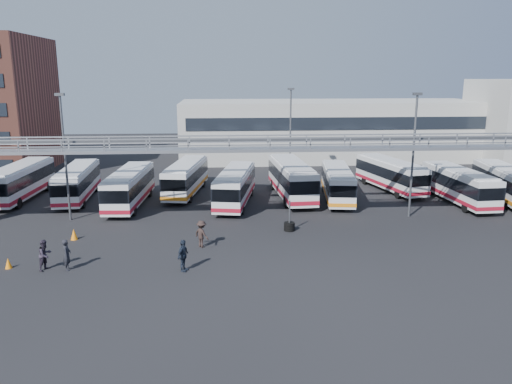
{
  "coord_description": "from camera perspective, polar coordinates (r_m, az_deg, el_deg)",
  "views": [
    {
      "loc": [
        -3.62,
        -32.19,
        11.57
      ],
      "look_at": [
        -0.91,
        6.0,
        2.56
      ],
      "focal_mm": 35.0,
      "sensor_mm": 36.0,
      "label": 1
    }
  ],
  "objects": [
    {
      "name": "bus_0",
      "position": [
        52.1,
        -25.31,
        1.2
      ],
      "size": [
        2.94,
        11.07,
        3.34
      ],
      "rotation": [
        0.0,
        0.0,
        -0.04
      ],
      "color": "silver",
      "rests_on": "ground"
    },
    {
      "name": "bus_3",
      "position": [
        49.72,
        -8.0,
        1.74
      ],
      "size": [
        4.03,
        10.77,
        3.19
      ],
      "rotation": [
        0.0,
        0.0,
        -0.15
      ],
      "color": "silver",
      "rests_on": "ground"
    },
    {
      "name": "tire_stack",
      "position": [
        38.06,
        3.83,
        -3.86
      ],
      "size": [
        0.82,
        0.82,
        2.35
      ],
      "color": "black",
      "rests_on": "ground"
    },
    {
      "name": "bus_4",
      "position": [
        45.44,
        -2.39,
        0.78
      ],
      "size": [
        4.28,
        10.81,
        3.2
      ],
      "rotation": [
        0.0,
        0.0,
        -0.18
      ],
      "color": "silver",
      "rests_on": "ground"
    },
    {
      "name": "light_pole_back",
      "position": [
        55.03,
        3.95,
        7.11
      ],
      "size": [
        0.7,
        0.35,
        10.21
      ],
      "color": "#4C4F54",
      "rests_on": "ground"
    },
    {
      "name": "cone_right",
      "position": [
        38.29,
        -20.08,
        -4.56
      ],
      "size": [
        0.57,
        0.57,
        0.79
      ],
      "primitive_type": "cone",
      "rotation": [
        0.0,
        0.0,
        0.16
      ],
      "color": "orange",
      "rests_on": "ground"
    },
    {
      "name": "warehouse",
      "position": [
        72.3,
        8.5,
        7.09
      ],
      "size": [
        42.0,
        14.0,
        8.0
      ],
      "primitive_type": "cube",
      "color": "#9E9E99",
      "rests_on": "ground"
    },
    {
      "name": "bus_5",
      "position": [
        47.89,
        4.07,
        1.6
      ],
      "size": [
        3.32,
        11.64,
        3.49
      ],
      "rotation": [
        0.0,
        0.0,
        0.06
      ],
      "color": "silver",
      "rests_on": "ground"
    },
    {
      "name": "bus_6",
      "position": [
        47.62,
        9.29,
        1.11
      ],
      "size": [
        3.7,
        10.37,
        3.08
      ],
      "rotation": [
        0.0,
        0.0,
        -0.14
      ],
      "color": "silver",
      "rests_on": "ground"
    },
    {
      "name": "cone_left",
      "position": [
        34.38,
        -26.46,
        -7.29
      ],
      "size": [
        0.54,
        0.54,
        0.66
      ],
      "primitive_type": "cone",
      "rotation": [
        0.0,
        0.0,
        -0.39
      ],
      "color": "orange",
      "rests_on": "ground"
    },
    {
      "name": "bus_1",
      "position": [
        50.01,
        -19.73,
        1.13
      ],
      "size": [
        3.01,
        10.54,
        3.16
      ],
      "rotation": [
        0.0,
        0.0,
        0.06
      ],
      "color": "silver",
      "rests_on": "ground"
    },
    {
      "name": "bus_9",
      "position": [
        52.39,
        26.54,
        1.04
      ],
      "size": [
        3.88,
        10.74,
        3.19
      ],
      "rotation": [
        0.0,
        0.0,
        -0.14
      ],
      "color": "silver",
      "rests_on": "ground"
    },
    {
      "name": "bus_8",
      "position": [
        49.54,
        22.16,
        0.82
      ],
      "size": [
        2.97,
        10.56,
        3.17
      ],
      "rotation": [
        0.0,
        0.0,
        0.05
      ],
      "color": "silver",
      "rests_on": "ground"
    },
    {
      "name": "bus_2",
      "position": [
        46.33,
        -14.26,
        0.64
      ],
      "size": [
        3.09,
        10.79,
        3.24
      ],
      "rotation": [
        0.0,
        0.0,
        -0.06
      ],
      "color": "silver",
      "rests_on": "ground"
    },
    {
      "name": "gantry",
      "position": [
        38.71,
        1.36,
        4.22
      ],
      "size": [
        51.4,
        5.15,
        7.1
      ],
      "color": "gray",
      "rests_on": "ground"
    },
    {
      "name": "pedestrian_a",
      "position": [
        32.48,
        -20.8,
        -6.72
      ],
      "size": [
        0.51,
        0.74,
        1.93
      ],
      "primitive_type": "imported",
      "rotation": [
        0.0,
        0.0,
        1.65
      ],
      "color": "black",
      "rests_on": "ground"
    },
    {
      "name": "pedestrian_c",
      "position": [
        34.49,
        -6.23,
        -4.78
      ],
      "size": [
        1.36,
        1.36,
        1.89
      ],
      "primitive_type": "imported",
      "rotation": [
        0.0,
        0.0,
        2.35
      ],
      "color": "black",
      "rests_on": "ground"
    },
    {
      "name": "light_pole_left",
      "position": [
        42.46,
        -21.04,
        4.45
      ],
      "size": [
        0.7,
        0.35,
        10.21
      ],
      "color": "#4C4F54",
      "rests_on": "ground"
    },
    {
      "name": "pedestrian_d",
      "position": [
        30.51,
        -8.34,
        -7.21
      ],
      "size": [
        0.91,
        1.25,
        1.97
      ],
      "primitive_type": "imported",
      "rotation": [
        0.0,
        0.0,
        1.15
      ],
      "color": "#1C2432",
      "rests_on": "ground"
    },
    {
      "name": "ground",
      "position": [
        34.4,
        2.23,
        -6.43
      ],
      "size": [
        140.0,
        140.0,
        0.0
      ],
      "primitive_type": "plane",
      "color": "black",
      "rests_on": "ground"
    },
    {
      "name": "pedestrian_b",
      "position": [
        32.98,
        -22.96,
        -6.63
      ],
      "size": [
        1.06,
        1.15,
        1.91
      ],
      "primitive_type": "imported",
      "rotation": [
        0.0,
        0.0,
        1.12
      ],
      "color": "#2B2432",
      "rests_on": "ground"
    },
    {
      "name": "light_pole_mid",
      "position": [
        42.59,
        17.56,
        4.74
      ],
      "size": [
        0.7,
        0.35,
        10.21
      ],
      "color": "#4C4F54",
      "rests_on": "ground"
    },
    {
      "name": "bus_7",
      "position": [
        52.72,
        15.11,
        2.04
      ],
      "size": [
        4.52,
        10.69,
        3.16
      ],
      "rotation": [
        0.0,
        0.0,
        0.21
      ],
      "color": "silver",
      "rests_on": "ground"
    }
  ]
}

